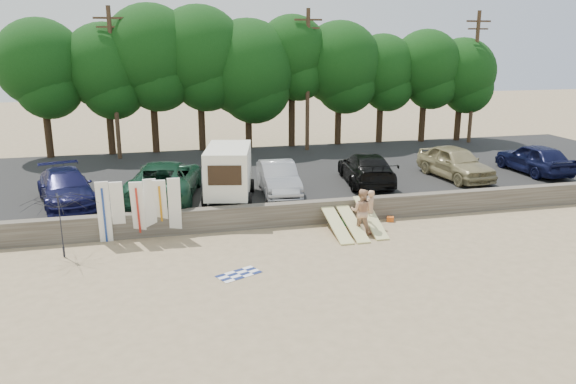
% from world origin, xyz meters
% --- Properties ---
extents(ground, '(120.00, 120.00, 0.00)m').
position_xyz_m(ground, '(0.00, 0.00, 0.00)').
color(ground, tan).
rests_on(ground, ground).
extents(seawall, '(44.00, 0.50, 1.00)m').
position_xyz_m(seawall, '(0.00, 3.00, 0.50)').
color(seawall, '#6B6356').
rests_on(seawall, ground).
extents(parking_lot, '(44.00, 14.50, 0.70)m').
position_xyz_m(parking_lot, '(0.00, 10.50, 0.35)').
color(parking_lot, '#282828').
rests_on(parking_lot, ground).
extents(treeline, '(32.92, 6.35, 9.32)m').
position_xyz_m(treeline, '(-1.40, 17.52, 6.38)').
color(treeline, '#382616').
rests_on(treeline, parking_lot).
extents(utility_poles, '(25.80, 0.26, 9.00)m').
position_xyz_m(utility_poles, '(2.00, 16.00, 5.43)').
color(utility_poles, '#473321').
rests_on(utility_poles, parking_lot).
extents(box_trailer, '(2.79, 4.10, 2.41)m').
position_xyz_m(box_trailer, '(-4.71, 5.29, 2.05)').
color(box_trailer, white).
rests_on(box_trailer, parking_lot).
extents(car_0, '(3.32, 5.55, 1.51)m').
position_xyz_m(car_0, '(-11.84, 6.20, 1.45)').
color(car_0, '#11123C').
rests_on(car_0, parking_lot).
extents(car_1, '(3.99, 6.67, 1.73)m').
position_xyz_m(car_1, '(-7.53, 6.20, 1.57)').
color(car_1, '#153B29').
rests_on(car_1, parking_lot).
extents(car_2, '(1.88, 4.65, 1.50)m').
position_xyz_m(car_2, '(-2.29, 5.71, 1.45)').
color(car_2, '#9D9EA2').
rests_on(car_2, parking_lot).
extents(car_3, '(3.02, 5.70, 1.57)m').
position_xyz_m(car_3, '(2.44, 6.47, 1.49)').
color(car_3, black).
rests_on(car_3, parking_lot).
extents(car_4, '(2.47, 5.15, 1.70)m').
position_xyz_m(car_4, '(7.41, 6.44, 1.55)').
color(car_4, '#998C61').
rests_on(car_4, parking_lot).
extents(car_5, '(2.07, 4.89, 1.65)m').
position_xyz_m(car_5, '(12.22, 6.50, 1.53)').
color(car_5, black).
rests_on(car_5, parking_lot).
extents(surfboard_upright_0, '(0.51, 0.54, 2.57)m').
position_xyz_m(surfboard_upright_0, '(-9.99, 2.49, 1.28)').
color(surfboard_upright_0, white).
rests_on(surfboard_upright_0, ground).
extents(surfboard_upright_1, '(0.50, 0.74, 2.52)m').
position_xyz_m(surfboard_upright_1, '(-9.47, 2.62, 1.26)').
color(surfboard_upright_1, white).
rests_on(surfboard_upright_1, ground).
extents(surfboard_upright_2, '(0.55, 0.82, 2.51)m').
position_xyz_m(surfboard_upright_2, '(-8.70, 2.53, 1.26)').
color(surfboard_upright_2, white).
rests_on(surfboard_upright_2, ground).
extents(surfboard_upright_3, '(0.56, 0.65, 2.55)m').
position_xyz_m(surfboard_upright_3, '(-8.24, 2.62, 1.28)').
color(surfboard_upright_3, white).
rests_on(surfboard_upright_3, ground).
extents(surfboard_upright_4, '(0.57, 0.86, 2.50)m').
position_xyz_m(surfboard_upright_4, '(-7.82, 2.64, 1.25)').
color(surfboard_upright_4, white).
rests_on(surfboard_upright_4, ground).
extents(surfboard_upright_5, '(0.52, 0.64, 2.55)m').
position_xyz_m(surfboard_upright_5, '(-7.28, 2.56, 1.28)').
color(surfboard_upright_5, white).
rests_on(surfboard_upright_5, ground).
extents(surfboard_low_0, '(0.56, 2.92, 0.83)m').
position_xyz_m(surfboard_low_0, '(-0.80, 1.47, 0.41)').
color(surfboard_low_0, '#DBD58A').
rests_on(surfboard_low_0, ground).
extents(surfboard_low_1, '(0.56, 2.92, 0.84)m').
position_xyz_m(surfboard_low_1, '(-0.12, 1.46, 0.42)').
color(surfboard_low_1, '#DBD58A').
rests_on(surfboard_low_1, ground).
extents(surfboard_low_2, '(0.56, 2.84, 1.10)m').
position_xyz_m(surfboard_low_2, '(0.75, 1.59, 0.55)').
color(surfboard_low_2, '#DBD58A').
rests_on(surfboard_low_2, ground).
extents(beachgoer_a, '(0.71, 0.63, 1.64)m').
position_xyz_m(beachgoer_a, '(0.84, 1.91, 0.82)').
color(beachgoer_a, tan).
rests_on(beachgoer_a, ground).
extents(beachgoer_b, '(1.17, 1.10, 1.90)m').
position_xyz_m(beachgoer_b, '(0.21, 1.23, 0.95)').
color(beachgoer_b, tan).
rests_on(beachgoer_b, ground).
extents(cooler, '(0.43, 0.37, 0.32)m').
position_xyz_m(cooler, '(-0.21, 2.40, 0.16)').
color(cooler, '#238148').
rests_on(cooler, ground).
extents(gear_bag, '(0.37, 0.35, 0.22)m').
position_xyz_m(gear_bag, '(2.03, 2.40, 0.11)').
color(gear_bag, '#D65919').
rests_on(gear_bag, ground).
extents(beach_towel, '(1.99, 1.99, 0.00)m').
position_xyz_m(beach_towel, '(-5.38, -1.77, 0.01)').
color(beach_towel, white).
rests_on(beach_towel, ground).
extents(beach_umbrella, '(3.40, 3.44, 2.49)m').
position_xyz_m(beach_umbrella, '(-11.40, 1.39, 1.24)').
color(beach_umbrella, black).
rests_on(beach_umbrella, ground).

